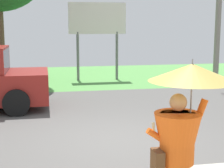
# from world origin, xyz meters

# --- Properties ---
(ground_plane) EXTENTS (40.00, 22.00, 0.20)m
(ground_plane) POSITION_xyz_m (0.00, 2.95, -0.05)
(ground_plane) COLOR #565451
(monk_pedestrian) EXTENTS (1.12, 1.10, 2.13)m
(monk_pedestrian) POSITION_xyz_m (0.06, -3.35, 1.14)
(monk_pedestrian) COLOR #E55B19
(monk_pedestrian) RESTS_ON ground_plane
(utility_pole) EXTENTS (1.80, 0.24, 6.28)m
(utility_pole) POSITION_xyz_m (5.62, 6.62, 3.31)
(utility_pole) COLOR gray
(utility_pole) RESTS_ON ground_plane
(roadside_billboard) EXTENTS (2.60, 0.12, 3.50)m
(roadside_billboard) POSITION_xyz_m (0.81, 8.68, 2.55)
(roadside_billboard) COLOR slate
(roadside_billboard) RESTS_ON ground_plane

